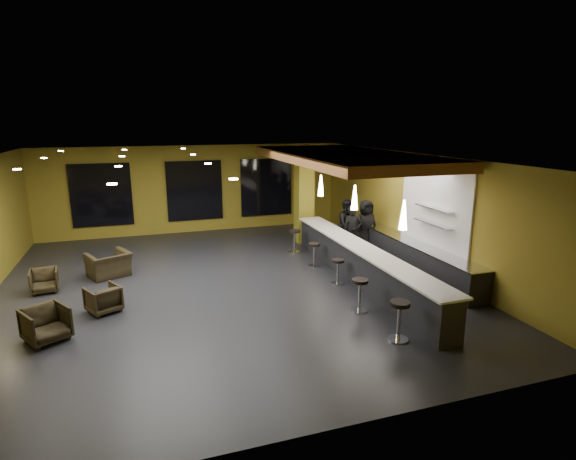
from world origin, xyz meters
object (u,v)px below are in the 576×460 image
object	(u,v)px
bar_stool_4	(294,238)
armchair_b	(103,299)
pendant_1	(355,198)
staff_a	(353,231)
bar_stool_1	(360,291)
pendant_2	(321,186)
bar_counter	(360,265)
prep_counter	(411,256)
staff_c	(366,226)
bar_stool_0	(399,316)
bar_stool_3	(314,252)
staff_b	(348,225)
bar_stool_2	(338,268)
pendant_0	(404,215)
armchair_c	(44,281)
column	(304,196)
armchair_a	(46,324)
armchair_d	(109,265)

from	to	relation	value
bar_stool_4	armchair_b	bearing A→B (deg)	-151.42
pendant_1	bar_stool_4	bearing A→B (deg)	105.73
staff_a	bar_stool_1	bearing A→B (deg)	-93.36
pendant_2	pendant_1	bearing A→B (deg)	-90.00
bar_counter	armchair_b	xyz separation A→B (m)	(-6.76, 0.11, -0.18)
prep_counter	bar_stool_1	world-z (taller)	prep_counter
armchair_b	bar_stool_4	world-z (taller)	bar_stool_4
prep_counter	staff_c	bearing A→B (deg)	100.10
pendant_1	pendant_2	size ratio (longest dim) A/B	1.00
pendant_2	bar_stool_0	xyz separation A→B (m)	(-0.83, -6.36, -1.80)
prep_counter	bar_stool_3	distance (m)	2.98
pendant_1	armchair_b	xyz separation A→B (m)	(-6.76, -0.39, -2.03)
prep_counter	staff_b	distance (m)	2.80
bar_stool_2	bar_counter	bearing A→B (deg)	-7.04
pendant_0	bar_stool_1	bearing A→B (deg)	167.01
staff_c	staff_a	bearing A→B (deg)	-152.89
prep_counter	staff_a	world-z (taller)	staff_a
staff_b	staff_c	bearing A→B (deg)	-46.48
pendant_1	bar_stool_1	world-z (taller)	pendant_1
armchair_b	bar_stool_0	size ratio (longest dim) A/B	0.83
armchair_c	bar_stool_4	bearing A→B (deg)	2.94
staff_b	column	bearing A→B (deg)	114.29
bar_counter	pendant_2	distance (m)	3.52
armchair_c	bar_stool_1	xyz separation A→B (m)	(7.41, -3.76, 0.20)
bar_stool_0	pendant_1	bearing A→B (deg)	77.80
pendant_2	bar_stool_3	world-z (taller)	pendant_2
pendant_1	staff_c	size ratio (longest dim) A/B	0.39
staff_c	bar_stool_2	distance (m)	3.52
prep_counter	column	world-z (taller)	column
bar_stool_0	bar_stool_1	world-z (taller)	bar_stool_0
pendant_1	staff_a	world-z (taller)	pendant_1
pendant_0	staff_a	xyz separation A→B (m)	(0.91, 4.37, -1.49)
bar_counter	column	size ratio (longest dim) A/B	2.29
armchair_a	armchair_d	distance (m)	3.97
bar_stool_1	armchair_c	bearing A→B (deg)	153.11
pendant_0	pendant_1	bearing A→B (deg)	90.00
armchair_b	prep_counter	bearing A→B (deg)	154.77
staff_b	armchair_a	distance (m)	9.82
staff_c	armchair_b	distance (m)	8.79
pendant_1	armchair_a	world-z (taller)	pendant_1
pendant_0	bar_counter	bearing A→B (deg)	90.00
staff_a	staff_b	xyz separation A→B (m)	(0.17, 0.73, 0.04)
pendant_2	armchair_a	bearing A→B (deg)	-152.34
staff_b	bar_stool_4	xyz separation A→B (m)	(-1.89, 0.25, -0.39)
staff_c	bar_stool_1	distance (m)	5.20
armchair_a	bar_stool_2	bearing A→B (deg)	-22.20
bar_stool_0	bar_stool_2	world-z (taller)	bar_stool_0
prep_counter	pendant_0	world-z (taller)	pendant_0
pendant_2	staff_b	world-z (taller)	pendant_2
bar_stool_2	bar_stool_3	size ratio (longest dim) A/B	0.95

